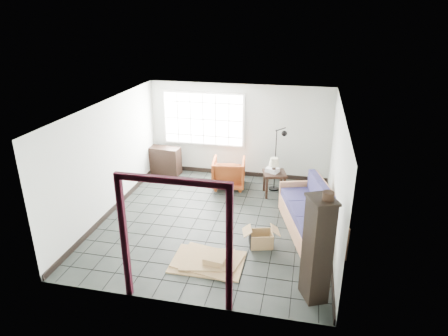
% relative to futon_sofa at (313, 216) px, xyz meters
% --- Properties ---
extents(ground, '(5.50, 5.50, 0.00)m').
position_rel_futon_sofa_xyz_m(ground, '(-2.10, -0.03, -0.36)').
color(ground, black).
rests_on(ground, ground).
extents(room_shell, '(5.02, 5.52, 2.61)m').
position_rel_futon_sofa_xyz_m(room_shell, '(-2.10, 0.00, 1.32)').
color(room_shell, silver).
rests_on(room_shell, ground).
extents(window_panel, '(2.32, 0.08, 1.52)m').
position_rel_futon_sofa_xyz_m(window_panel, '(-3.10, 2.67, 1.24)').
color(window_panel, silver).
rests_on(window_panel, ground).
extents(doorway_trim, '(1.80, 0.08, 2.20)m').
position_rel_futon_sofa_xyz_m(doorway_trim, '(-2.10, -2.73, 1.02)').
color(doorway_trim, '#380C1A').
rests_on(doorway_trim, ground).
extents(futon_sofa, '(1.46, 2.41, 1.00)m').
position_rel_futon_sofa_xyz_m(futon_sofa, '(0.00, 0.00, 0.00)').
color(futon_sofa, '#A96F4C').
rests_on(futon_sofa, ground).
extents(armchair, '(0.93, 0.88, 0.86)m').
position_rel_futon_sofa_xyz_m(armchair, '(-2.21, 1.86, 0.07)').
color(armchair, maroon).
rests_on(armchair, ground).
extents(side_table, '(0.68, 0.68, 0.61)m').
position_rel_futon_sofa_xyz_m(side_table, '(-0.98, 1.64, 0.14)').
color(side_table, black).
rests_on(side_table, ground).
extents(table_lamp, '(0.30, 0.30, 0.40)m').
position_rel_futon_sofa_xyz_m(table_lamp, '(-1.00, 1.58, 0.53)').
color(table_lamp, black).
rests_on(table_lamp, side_table).
extents(projector, '(0.37, 0.34, 0.11)m').
position_rel_futon_sofa_xyz_m(projector, '(-1.04, 1.65, 0.30)').
color(projector, silver).
rests_on(projector, side_table).
extents(floor_lamp, '(0.46, 0.45, 1.75)m').
position_rel_futon_sofa_xyz_m(floor_lamp, '(-0.91, 1.85, 0.57)').
color(floor_lamp, black).
rests_on(floor_lamp, ground).
extents(console_shelf, '(1.05, 0.49, 0.79)m').
position_rel_futon_sofa_xyz_m(console_shelf, '(-4.25, 2.37, 0.03)').
color(console_shelf, black).
rests_on(console_shelf, ground).
extents(tall_shelf, '(0.55, 0.61, 1.82)m').
position_rel_futon_sofa_xyz_m(tall_shelf, '(0.05, -2.15, 0.56)').
color(tall_shelf, black).
rests_on(tall_shelf, ground).
extents(pot, '(0.21, 0.21, 0.13)m').
position_rel_futon_sofa_xyz_m(pot, '(0.12, -2.19, 1.52)').
color(pot, black).
rests_on(pot, tall_shelf).
extents(open_box, '(0.80, 0.53, 0.41)m').
position_rel_futon_sofa_xyz_m(open_box, '(-1.00, -0.81, -0.21)').
color(open_box, '#966C48').
rests_on(open_box, ground).
extents(cardboard_pile, '(1.35, 1.07, 0.20)m').
position_rel_futon_sofa_xyz_m(cardboard_pile, '(-1.87, -1.62, -0.31)').
color(cardboard_pile, '#966C48').
rests_on(cardboard_pile, ground).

